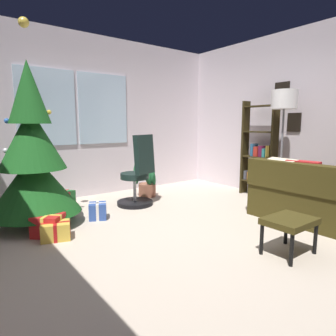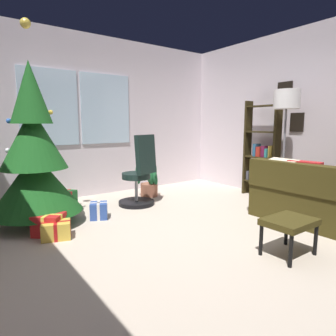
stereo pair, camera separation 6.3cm
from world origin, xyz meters
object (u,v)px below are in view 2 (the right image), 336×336
object	(u,v)px
potted_plant	(149,183)
office_chair	(139,178)
gift_box_red	(49,224)
gift_box_green	(64,200)
floor_lamp	(286,107)
footstool	(289,224)
bookshelf	(262,154)
holiday_tree	(34,159)
gift_box_gold	(56,230)
gift_box_blue	(99,211)

from	to	relation	value
potted_plant	office_chair	bearing A→B (deg)	-137.88
potted_plant	gift_box_red	bearing A→B (deg)	-156.02
gift_box_green	floor_lamp	distance (m)	3.61
footstool	floor_lamp	xyz separation A→B (m)	(1.53, 1.07, 1.20)
gift_box_green	bookshelf	world-z (taller)	bookshelf
potted_plant	gift_box_green	bearing A→B (deg)	173.49
holiday_tree	office_chair	world-z (taller)	holiday_tree
gift_box_red	gift_box_gold	world-z (taller)	gift_box_red
footstool	holiday_tree	bearing A→B (deg)	126.00
bookshelf	floor_lamp	xyz separation A→B (m)	(-0.25, -0.58, 0.77)
gift_box_green	office_chair	distance (m)	1.18
gift_box_red	office_chair	size ratio (longest dim) A/B	0.37
gift_box_red	gift_box_blue	xyz separation A→B (m)	(0.69, 0.22, -0.01)
holiday_tree	gift_box_blue	size ratio (longest dim) A/B	8.43
gift_box_red	potted_plant	xyz separation A→B (m)	(1.89, 0.84, 0.13)
gift_box_gold	floor_lamp	bearing A→B (deg)	-12.03
floor_lamp	gift_box_green	bearing A→B (deg)	146.25
gift_box_green	floor_lamp	size ratio (longest dim) A/B	0.24
gift_box_blue	floor_lamp	bearing A→B (deg)	-22.66
holiday_tree	gift_box_blue	distance (m)	1.04
footstool	gift_box_blue	distance (m)	2.38
gift_box_green	gift_box_blue	world-z (taller)	gift_box_green
holiday_tree	gift_box_green	size ratio (longest dim) A/B	5.82
bookshelf	gift_box_gold	bearing A→B (deg)	178.18
gift_box_red	office_chair	bearing A→B (deg)	17.42
gift_box_red	bookshelf	world-z (taller)	bookshelf
footstool	holiday_tree	size ratio (longest dim) A/B	0.20
floor_lamp	bookshelf	bearing A→B (deg)	66.93
gift_box_red	gift_box_blue	size ratio (longest dim) A/B	1.40
footstool	floor_lamp	distance (m)	2.22
gift_box_gold	gift_box_blue	world-z (taller)	gift_box_blue
office_chair	holiday_tree	bearing A→B (deg)	179.72
gift_box_green	office_chair	xyz separation A→B (m)	(1.00, -0.54, 0.30)
gift_box_green	footstool	bearing A→B (deg)	-66.89
gift_box_green	gift_box_blue	bearing A→B (deg)	-74.41
gift_box_gold	gift_box_blue	distance (m)	0.76
gift_box_blue	potted_plant	world-z (taller)	potted_plant
floor_lamp	gift_box_blue	bearing A→B (deg)	157.34
holiday_tree	bookshelf	xyz separation A→B (m)	(3.51, -0.74, -0.09)
holiday_tree	gift_box_red	xyz separation A→B (m)	(0.01, -0.47, -0.70)
gift_box_blue	gift_box_green	bearing A→B (deg)	105.59
footstool	floor_lamp	bearing A→B (deg)	34.99
holiday_tree	gift_box_blue	world-z (taller)	holiday_tree
gift_box_gold	potted_plant	distance (m)	2.12
gift_box_red	potted_plant	size ratio (longest dim) A/B	0.65
gift_box_gold	office_chair	size ratio (longest dim) A/B	0.33
holiday_tree	potted_plant	xyz separation A→B (m)	(1.91, 0.37, -0.58)
holiday_tree	bookshelf	bearing A→B (deg)	-11.96
footstool	gift_box_red	bearing A→B (deg)	131.93
gift_box_red	office_chair	distance (m)	1.58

